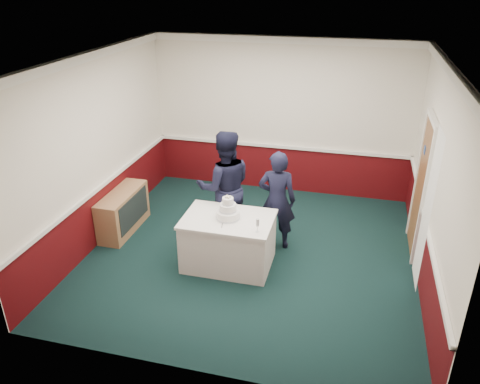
% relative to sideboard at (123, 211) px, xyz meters
% --- Properties ---
extents(ground, '(5.00, 5.00, 0.00)m').
position_rel_sideboard_xyz_m(ground, '(2.28, -0.19, -0.35)').
color(ground, black).
rests_on(ground, ground).
extents(room_shell, '(5.00, 5.00, 3.00)m').
position_rel_sideboard_xyz_m(room_shell, '(2.36, 0.42, 1.62)').
color(room_shell, silver).
rests_on(room_shell, ground).
extents(sideboard, '(0.41, 1.20, 0.70)m').
position_rel_sideboard_xyz_m(sideboard, '(0.00, 0.00, 0.00)').
color(sideboard, '#A77651').
rests_on(sideboard, ground).
extents(cake_table, '(1.32, 0.92, 0.79)m').
position_rel_sideboard_xyz_m(cake_table, '(2.01, -0.56, 0.05)').
color(cake_table, white).
rests_on(cake_table, ground).
extents(wedding_cake, '(0.35, 0.35, 0.36)m').
position_rel_sideboard_xyz_m(wedding_cake, '(2.01, -0.56, 0.55)').
color(wedding_cake, white).
rests_on(wedding_cake, cake_table).
extents(cake_knife, '(0.06, 0.22, 0.00)m').
position_rel_sideboard_xyz_m(cake_knife, '(1.98, -0.76, 0.44)').
color(cake_knife, silver).
rests_on(cake_knife, cake_table).
extents(champagne_flute, '(0.05, 0.05, 0.21)m').
position_rel_sideboard_xyz_m(champagne_flute, '(2.51, -0.84, 0.58)').
color(champagne_flute, silver).
rests_on(champagne_flute, cake_table).
extents(person_man, '(1.11, 1.00, 1.87)m').
position_rel_sideboard_xyz_m(person_man, '(1.75, 0.17, 0.58)').
color(person_man, black).
rests_on(person_man, ground).
extents(person_woman, '(0.62, 0.43, 1.62)m').
position_rel_sideboard_xyz_m(person_woman, '(2.60, 0.15, 0.46)').
color(person_woman, black).
rests_on(person_woman, ground).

